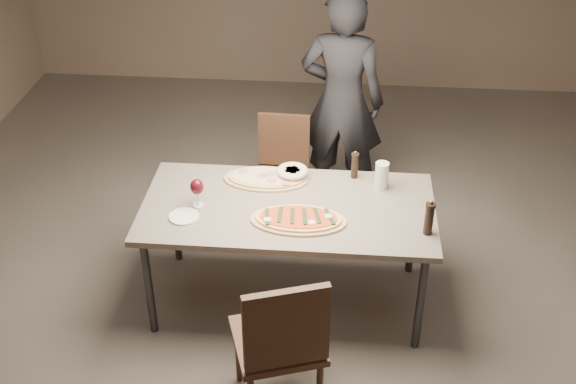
# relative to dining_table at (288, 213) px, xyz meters

# --- Properties ---
(room) EXTENTS (7.00, 7.00, 7.00)m
(room) POSITION_rel_dining_table_xyz_m (0.00, 0.00, 0.71)
(room) COLOR #625B55
(room) RESTS_ON ground
(dining_table) EXTENTS (1.80, 0.90, 0.75)m
(dining_table) POSITION_rel_dining_table_xyz_m (0.00, 0.00, 0.00)
(dining_table) COLOR slate
(dining_table) RESTS_ON ground
(zucchini_pizza) EXTENTS (0.57, 0.32, 0.05)m
(zucchini_pizza) POSITION_rel_dining_table_xyz_m (0.08, -0.16, 0.07)
(zucchini_pizza) COLOR tan
(zucchini_pizza) RESTS_ON dining_table
(ham_pizza) EXTENTS (0.54, 0.30, 0.04)m
(ham_pizza) POSITION_rel_dining_table_xyz_m (-0.17, 0.28, 0.07)
(ham_pizza) COLOR tan
(ham_pizza) RESTS_ON dining_table
(bread_basket) EXTENTS (0.20, 0.20, 0.07)m
(bread_basket) POSITION_rel_dining_table_xyz_m (0.00, 0.32, 0.10)
(bread_basket) COLOR beige
(bread_basket) RESTS_ON dining_table
(oil_dish) EXTENTS (0.14, 0.14, 0.02)m
(oil_dish) POSITION_rel_dining_table_xyz_m (-0.00, -0.16, 0.07)
(oil_dish) COLOR white
(oil_dish) RESTS_ON dining_table
(pepper_mill_left) EXTENTS (0.05, 0.05, 0.19)m
(pepper_mill_left) POSITION_rel_dining_table_xyz_m (0.40, 0.37, 0.15)
(pepper_mill_left) COLOR black
(pepper_mill_left) RESTS_ON dining_table
(pepper_mill_right) EXTENTS (0.06, 0.06, 0.23)m
(pepper_mill_right) POSITION_rel_dining_table_xyz_m (0.83, -0.22, 0.16)
(pepper_mill_right) COLOR black
(pepper_mill_right) RESTS_ON dining_table
(carafe) EXTENTS (0.09, 0.09, 0.18)m
(carafe) POSITION_rel_dining_table_xyz_m (0.57, 0.26, 0.15)
(carafe) COLOR silver
(carafe) RESTS_ON dining_table
(wine_glass) EXTENTS (0.08, 0.08, 0.19)m
(wine_glass) POSITION_rel_dining_table_xyz_m (-0.55, -0.05, 0.19)
(wine_glass) COLOR silver
(wine_glass) RESTS_ON dining_table
(side_plate) EXTENTS (0.18, 0.18, 0.01)m
(side_plate) POSITION_rel_dining_table_xyz_m (-0.61, -0.18, 0.06)
(side_plate) COLOR white
(side_plate) RESTS_ON dining_table
(chair_near) EXTENTS (0.58, 0.58, 0.97)m
(chair_near) POSITION_rel_dining_table_xyz_m (0.05, -0.94, -0.15)
(chair_near) COLOR #442A1C
(chair_near) RESTS_ON ground
(chair_far) EXTENTS (0.42, 0.42, 0.85)m
(chair_far) POSITION_rel_dining_table_xyz_m (-0.12, 0.93, -0.22)
(chair_far) COLOR #442A1C
(chair_far) RESTS_ON ground
(diner) EXTENTS (0.69, 0.51, 1.74)m
(diner) POSITION_rel_dining_table_xyz_m (0.30, 1.24, 0.18)
(diner) COLOR black
(diner) RESTS_ON ground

